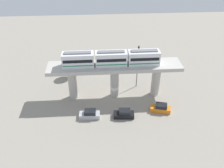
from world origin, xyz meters
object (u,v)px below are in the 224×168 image
object	(u,v)px
parked_car_black	(124,114)
parked_car_silver	(90,114)
signal_post	(138,65)
train	(111,59)
tree_near_viaduct	(70,66)
parked_car_orange	(161,108)

from	to	relation	value
parked_car_black	parked_car_silver	xyz separation A→B (m)	(-0.37, -7.04, 0.00)
parked_car_silver	signal_post	bearing A→B (deg)	135.99
train	tree_near_viaduct	bearing A→B (deg)	-132.11
tree_near_viaduct	train	bearing A→B (deg)	47.89
parked_car_black	parked_car_silver	distance (m)	7.05
parked_car_silver	signal_post	distance (m)	16.31
parked_car_orange	tree_near_viaduct	distance (m)	25.30
train	tree_near_viaduct	world-z (taller)	train
parked_car_orange	signal_post	distance (m)	11.55
train	parked_car_black	world-z (taller)	train
signal_post	train	bearing A→B (deg)	-61.94
parked_car_black	parked_car_orange	world-z (taller)	same
train	parked_car_orange	distance (m)	14.85
parked_car_black	signal_post	world-z (taller)	signal_post
train	parked_car_black	size ratio (longest dim) A/B	4.74
parked_car_orange	tree_near_viaduct	size ratio (longest dim) A/B	0.94
parked_car_orange	signal_post	xyz separation A→B (m)	(-9.64, -3.71, 5.16)
parked_car_black	parked_car_orange	distance (m)	8.06
train	signal_post	bearing A→B (deg)	118.06
parked_car_black	signal_post	distance (m)	12.83
parked_car_silver	parked_car_orange	world-z (taller)	same
parked_car_black	signal_post	xyz separation A→B (m)	(-10.95, 4.25, 5.16)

